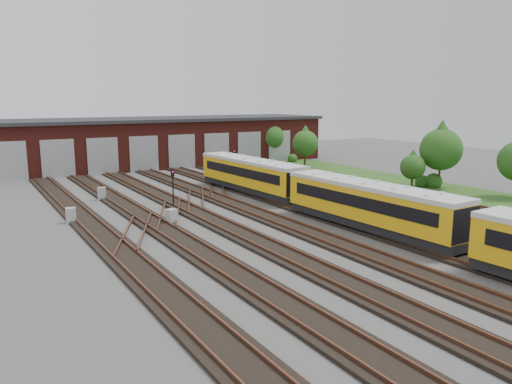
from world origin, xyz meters
TOP-DOWN VIEW (x-y plane):
  - ground at (0.00, 0.00)m, footprint 120.00×120.00m
  - track_network at (-0.17, 0.59)m, footprint 30.40×70.00m
  - maintenance_shed at (-0.01, 39.97)m, footprint 51.00×12.50m
  - grass_verge at (19.00, 10.00)m, footprint 8.00×55.00m
  - metro_train at (2.00, -1.25)m, footprint 3.26×46.56m
  - signal_mast_0 at (-6.73, 12.46)m, footprint 0.29×0.27m
  - signal_mast_1 at (0.85, 20.16)m, footprint 0.31×0.29m
  - signal_mast_2 at (2.42, 16.10)m, footprint 0.27×0.26m
  - signal_mast_3 at (4.02, 21.84)m, footprint 0.27×0.26m
  - relay_cabinet_0 at (-15.00, 11.56)m, footprint 0.80×0.71m
  - relay_cabinet_1 at (-10.96, 18.92)m, footprint 0.83×0.76m
  - relay_cabinet_2 at (-8.87, 7.44)m, footprint 0.79×0.71m
  - relay_cabinet_3 at (8.30, 14.22)m, footprint 0.56×0.47m
  - relay_cabinet_4 at (7.90, 23.89)m, footprint 0.66×0.62m
  - tree_0 at (17.21, 35.00)m, footprint 3.70×3.70m
  - tree_1 at (17.28, 26.85)m, footprint 3.38×3.38m
  - tree_2 at (19.68, 7.46)m, footprint 4.16×4.16m
  - tree_3 at (16.59, 8.18)m, footprint 2.46×2.46m
  - bush_0 at (18.99, 8.97)m, footprint 1.44×1.44m
  - bush_1 at (19.60, 8.05)m, footprint 1.73×1.73m
  - bush_2 at (19.22, 32.42)m, footprint 1.38×1.38m

SIDE VIEW (x-z plane):
  - ground at x=0.00m, z-range 0.00..0.00m
  - grass_verge at x=19.00m, z-range 0.00..0.05m
  - track_network at x=-0.17m, z-range -0.06..0.27m
  - relay_cabinet_4 at x=7.90m, z-range 0.00..0.88m
  - relay_cabinet_3 at x=8.30m, z-range 0.00..0.92m
  - relay_cabinet_2 at x=-8.87m, z-range 0.00..1.13m
  - relay_cabinet_0 at x=-15.00m, z-range 0.00..1.14m
  - relay_cabinet_1 at x=-10.96m, z-range 0.00..1.14m
  - bush_2 at x=19.22m, z-range 0.00..1.38m
  - bush_0 at x=18.99m, z-range 0.00..1.44m
  - bush_1 at x=19.60m, z-range 0.00..1.73m
  - metro_train at x=2.00m, z-range 0.37..3.35m
  - signal_mast_2 at x=2.42m, z-range 0.41..3.42m
  - signal_mast_1 at x=0.85m, z-range 0.47..3.68m
  - signal_mast_0 at x=-6.73m, z-range 0.47..3.68m
  - signal_mast_3 at x=4.02m, z-range 0.47..3.95m
  - tree_3 at x=16.59m, z-range 0.58..4.65m
  - maintenance_shed at x=-0.01m, z-range 0.03..6.38m
  - tree_1 at x=17.28m, z-range 0.80..6.39m
  - tree_0 at x=17.21m, z-range 0.87..7.00m
  - tree_2 at x=19.68m, z-range 0.98..7.87m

